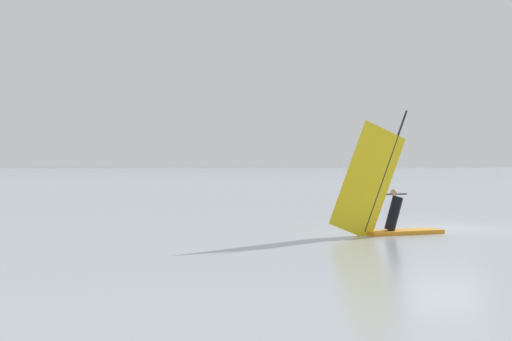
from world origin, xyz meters
TOP-DOWN VIEW (x-y plane):
  - ground_plane at (0.00, 0.00)m, footprint 4000.00×4000.00m
  - windsurfer at (-2.37, -2.10)m, footprint 3.65×1.68m
  - distant_headland at (-130.45, 1331.54)m, footprint 1310.70×543.08m

SIDE VIEW (x-z plane):
  - ground_plane at x=0.00m, z-range 0.00..0.00m
  - windsurfer at x=-2.37m, z-range -1.07..2.85m
  - distant_headland at x=-130.45m, z-range 0.00..24.08m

